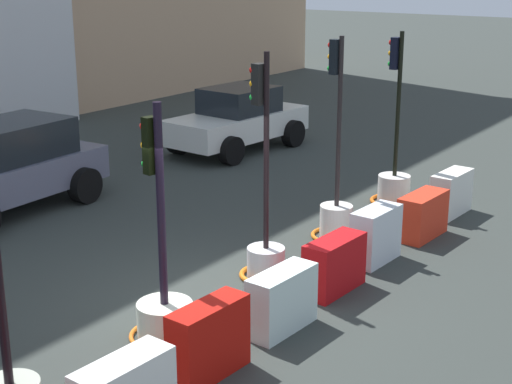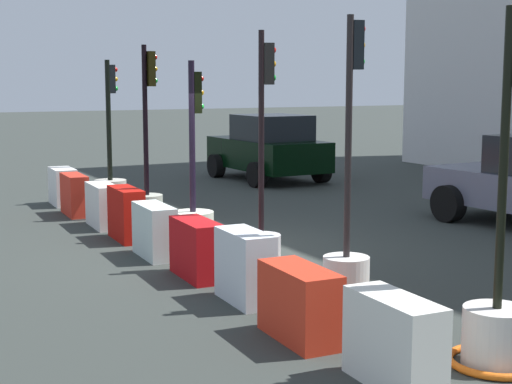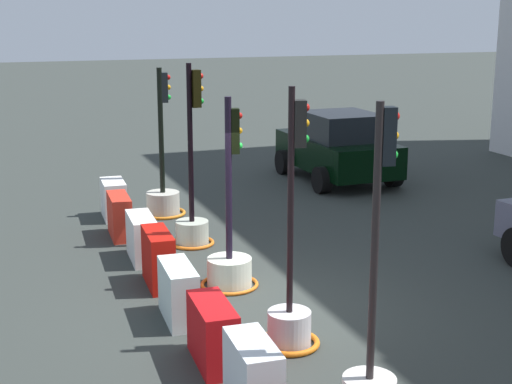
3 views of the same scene
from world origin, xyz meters
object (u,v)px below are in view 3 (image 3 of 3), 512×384
object	(u,v)px
construction_barrier_2	(142,238)
construction_barrier_5	(213,333)
traffic_light_1	(192,215)
traffic_light_4	(370,384)
traffic_light_0	(163,193)
construction_barrier_6	(253,380)
construction_barrier_3	(158,259)
car_black_sedan	(338,147)
construction_barrier_4	(178,293)
construction_barrier_0	(114,199)
traffic_light_3	(290,307)
traffic_light_2	(230,259)
construction_barrier_1	(120,216)

from	to	relation	value
construction_barrier_2	construction_barrier_5	bearing A→B (deg)	-0.08
traffic_light_1	traffic_light_4	distance (m)	6.88
traffic_light_0	construction_barrier_6	distance (m)	8.62
traffic_light_1	traffic_light_4	size ratio (longest dim) A/B	0.98
construction_barrier_3	construction_barrier_5	size ratio (longest dim) A/B	0.97
traffic_light_0	construction_barrier_6	world-z (taller)	traffic_light_0
construction_barrier_2	car_black_sedan	distance (m)	7.69
traffic_light_1	construction_barrier_4	xyz separation A→B (m)	(3.39, -1.15, -0.17)
construction_barrier_0	traffic_light_3	bearing A→B (deg)	8.71
construction_barrier_0	construction_barrier_6	xyz separation A→B (m)	(8.65, 0.01, 0.04)
construction_barrier_2	construction_barrier_4	distance (m)	2.82
traffic_light_3	construction_barrier_2	size ratio (longest dim) A/B	3.04
traffic_light_3	construction_barrier_5	world-z (taller)	traffic_light_3
traffic_light_1	car_black_sedan	world-z (taller)	traffic_light_1
traffic_light_2	traffic_light_0	bearing A→B (deg)	179.74
traffic_light_0	traffic_light_4	world-z (taller)	traffic_light_4
construction_barrier_1	construction_barrier_2	distance (m)	1.55
traffic_light_0	traffic_light_2	size ratio (longest dim) A/B	1.04
traffic_light_0	traffic_light_1	bearing A→B (deg)	0.47
car_black_sedan	traffic_light_2	bearing A→B (deg)	-38.49
traffic_light_1	construction_barrier_0	bearing A→B (deg)	-155.84
car_black_sedan	construction_barrier_0	bearing A→B (deg)	-74.97
traffic_light_2	construction_barrier_2	bearing A→B (deg)	-149.56
traffic_light_2	traffic_light_4	xyz separation A→B (m)	(4.52, 0.05, 0.06)
traffic_light_4	traffic_light_0	bearing A→B (deg)	-179.82
traffic_light_4	traffic_light_1	bearing A→B (deg)	-179.92
traffic_light_0	construction_barrier_4	world-z (taller)	traffic_light_0
traffic_light_1	traffic_light_2	size ratio (longest dim) A/B	1.12
car_black_sedan	traffic_light_3	bearing A→B (deg)	-29.89
traffic_light_0	construction_barrier_1	size ratio (longest dim) A/B	2.92
construction_barrier_4	construction_barrier_5	size ratio (longest dim) A/B	0.98
traffic_light_3	construction_barrier_0	bearing A→B (deg)	-171.29
construction_barrier_3	construction_barrier_5	world-z (taller)	construction_barrier_3
traffic_light_0	construction_barrier_6	size ratio (longest dim) A/B	3.21
traffic_light_4	construction_barrier_4	world-z (taller)	traffic_light_4
construction_barrier_1	traffic_light_1	bearing A→B (deg)	50.99
traffic_light_4	construction_barrier_1	bearing A→B (deg)	-171.21
construction_barrier_4	traffic_light_0	bearing A→B (deg)	168.73
construction_barrier_0	construction_barrier_5	world-z (taller)	construction_barrier_0
construction_barrier_4	construction_barrier_6	size ratio (longest dim) A/B	1.10
construction_barrier_6	traffic_light_2	bearing A→B (deg)	165.22
traffic_light_1	construction_barrier_1	xyz separation A→B (m)	(-0.98, -1.20, -0.16)
traffic_light_4	construction_barrier_3	world-z (taller)	traffic_light_4
traffic_light_1	traffic_light_2	distance (m)	2.36
construction_barrier_2	construction_barrier_3	world-z (taller)	construction_barrier_3
traffic_light_0	traffic_light_4	bearing A→B (deg)	0.18
construction_barrier_0	construction_barrier_2	size ratio (longest dim) A/B	0.88
construction_barrier_2	construction_barrier_6	size ratio (longest dim) A/B	1.14
traffic_light_0	construction_barrier_5	xyz separation A→B (m)	(7.17, -1.08, -0.07)
traffic_light_0	construction_barrier_2	world-z (taller)	traffic_light_0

